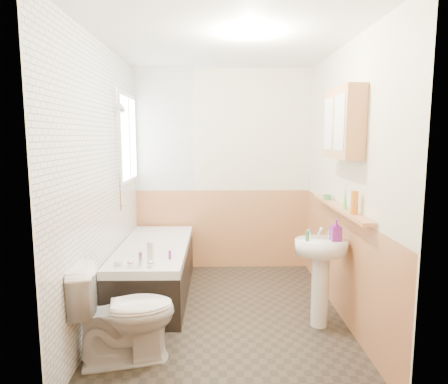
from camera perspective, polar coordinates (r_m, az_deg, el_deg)
The scene contains 26 objects.
floor at distance 3.97m, azimuth 0.04°, elevation -17.00°, with size 2.80×2.80×0.00m, color #29231D.
ceiling at distance 3.69m, azimuth 0.05°, elevation 20.89°, with size 2.80×2.80×0.00m, color white.
wall_back at distance 5.03m, azimuth -0.26°, elevation 3.11°, with size 2.20×0.02×2.50m, color beige.
wall_front at distance 2.23m, azimuth 0.73°, elevation -2.97°, with size 2.20×0.02×2.50m, color beige.
wall_left at distance 3.77m, azimuth -17.09°, elevation 1.15°, with size 0.02×2.80×2.50m, color beige.
wall_right at distance 3.81m, azimuth 16.99°, elevation 1.22°, with size 0.02×2.80×2.50m, color beige.
wainscot_right at distance 3.96m, azimuth 16.24°, elevation -9.63°, with size 0.01×2.80×1.00m, color tan.
wainscot_front at distance 2.50m, azimuth 0.68°, elevation -20.00°, with size 2.20×0.01×1.00m, color tan.
wainscot_back at distance 5.12m, azimuth -0.25°, elevation -5.31°, with size 2.20×0.01×1.00m, color tan.
tile_cladding_left at distance 3.76m, azimuth -16.76°, elevation 1.15°, with size 0.01×2.80×2.50m, color white.
tile_return_back at distance 5.03m, azimuth -8.65°, elevation 8.72°, with size 0.75×0.01×1.50m, color white.
window at distance 4.65m, azimuth -13.50°, elevation 7.44°, with size 0.03×0.79×0.99m.
bathtub at distance 4.37m, azimuth -9.87°, elevation -10.70°, with size 0.70×1.70×0.69m.
shower_riser at distance 4.12m, azimuth -14.76°, elevation 7.21°, with size 0.11×0.08×1.23m.
toilet at distance 3.18m, azimuth -14.10°, elevation -16.44°, with size 0.42×0.76×0.74m, color white.
sink at distance 3.65m, azimuth 13.65°, elevation -10.05°, with size 0.46×0.37×0.89m.
pine_shelf at distance 3.78m, azimuth 16.03°, elevation -2.09°, with size 0.10×1.51×0.03m, color tan.
medicine_cabinet at distance 3.60m, azimuth 16.65°, elevation 9.38°, with size 0.17×0.66×0.60m.
foam_can at distance 3.38m, azimuth 18.14°, elevation -1.44°, with size 0.06×0.06×0.19m, color orange.
green_bottle at distance 3.59m, azimuth 16.94°, elevation -0.85°, with size 0.04×0.04×0.19m, color #59C647.
black_jar at distance 4.13m, azimuth 14.55°, elevation -0.67°, with size 0.07×0.07×0.05m, color #388447.
soap_bottle at distance 3.57m, azimuth 15.66°, elevation -6.03°, with size 0.08×0.19×0.09m, color purple.
clear_bottle at distance 3.51m, azimuth 11.82°, elevation -6.14°, with size 0.03×0.03×0.09m, color #388447.
blue_gel at distance 3.65m, azimuth -10.46°, elevation -8.52°, with size 0.05×0.03×0.20m, color silver.
cream_jar at distance 3.66m, azimuth -14.84°, elevation -9.86°, with size 0.07×0.07×0.04m, color silver.
orange_bottle at distance 3.76m, azimuth -7.74°, elevation -8.90°, with size 0.03×0.03×0.08m, color purple.
Camera 1 is at (-0.07, -3.60, 1.67)m, focal length 32.00 mm.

